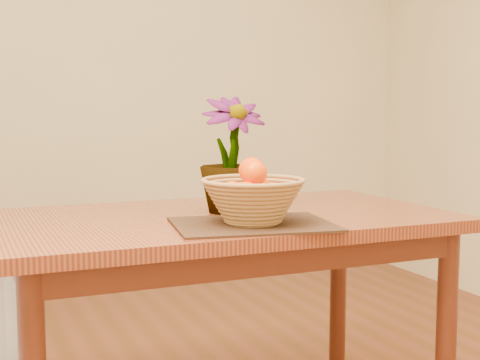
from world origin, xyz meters
name	(u,v)px	position (x,y,z in m)	size (l,w,h in m)	color
wall_back	(97,62)	(0.00, 2.25, 1.35)	(4.00, 0.02, 2.70)	beige
table	(224,242)	(0.00, 0.30, 0.66)	(1.40, 0.80, 0.75)	brown
placemat	(253,224)	(0.00, 0.07, 0.75)	(0.44, 0.33, 0.01)	#3A2415
wicker_basket	(253,203)	(0.00, 0.07, 0.82)	(0.29, 0.29, 0.12)	#B08249
orange_pile	(253,187)	(0.00, 0.08, 0.86)	(0.16, 0.17, 0.13)	#FF5204
potted_plant	(232,155)	(0.04, 0.33, 0.93)	(0.21, 0.21, 0.37)	#1D4B15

